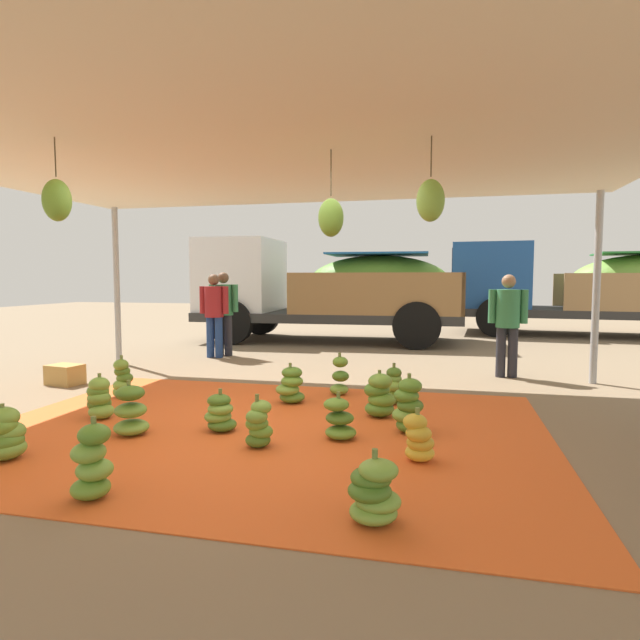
# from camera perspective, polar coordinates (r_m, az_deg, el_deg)

# --- Properties ---
(ground_plane) EXTENTS (40.00, 40.00, 0.00)m
(ground_plane) POSITION_cam_1_polar(r_m,az_deg,el_deg) (8.13, 0.74, -6.01)
(ground_plane) COLOR #7F6B51
(tarp_orange) EXTENTS (5.50, 4.22, 0.01)m
(tarp_orange) POSITION_cam_1_polar(r_m,az_deg,el_deg) (5.32, -6.53, -11.74)
(tarp_orange) COLOR #E05B23
(tarp_orange) RESTS_ON ground
(tent_canopy) EXTENTS (8.00, 7.00, 2.76)m
(tent_canopy) POSITION_cam_1_polar(r_m,az_deg,el_deg) (5.15, -7.13, 17.69)
(tent_canopy) COLOR #9EA0A5
(tent_canopy) RESTS_ON ground
(banana_bunch_0) EXTENTS (0.40, 0.40, 0.45)m
(banana_bunch_0) POSITION_cam_1_polar(r_m,az_deg,el_deg) (3.40, 5.85, -17.99)
(banana_bunch_0) COLOR #75A83D
(banana_bunch_0) RESTS_ON tarp_orange
(banana_bunch_1) EXTENTS (0.44, 0.42, 0.50)m
(banana_bunch_1) POSITION_cam_1_polar(r_m,az_deg,el_deg) (5.75, 6.44, -8.19)
(banana_bunch_1) COLOR #518428
(banana_bunch_1) RESTS_ON tarp_orange
(banana_bunch_2) EXTENTS (0.37, 0.37, 0.48)m
(banana_bunch_2) POSITION_cam_1_polar(r_m,az_deg,el_deg) (6.11, -22.67, -7.86)
(banana_bunch_2) COLOR #75A83D
(banana_bunch_2) RESTS_ON tarp_orange
(banana_bunch_3) EXTENTS (0.30, 0.29, 0.44)m
(banana_bunch_3) POSITION_cam_1_polar(r_m,az_deg,el_deg) (4.46, 10.59, -12.52)
(banana_bunch_3) COLOR gold
(banana_bunch_3) RESTS_ON tarp_orange
(banana_bunch_4) EXTENTS (0.29, 0.29, 0.47)m
(banana_bunch_4) POSITION_cam_1_polar(r_m,az_deg,el_deg) (4.76, -6.62, -11.20)
(banana_bunch_4) COLOR #477523
(banana_bunch_4) RESTS_ON tarp_orange
(banana_bunch_5) EXTENTS (0.39, 0.37, 0.42)m
(banana_bunch_5) POSITION_cam_1_polar(r_m,az_deg,el_deg) (5.31, -10.73, -9.91)
(banana_bunch_5) COLOR #477523
(banana_bunch_5) RESTS_ON tarp_orange
(banana_bunch_6) EXTENTS (0.36, 0.36, 0.56)m
(banana_bunch_6) POSITION_cam_1_polar(r_m,az_deg,el_deg) (4.00, -23.37, -14.05)
(banana_bunch_6) COLOR #60932D
(banana_bunch_6) RESTS_ON tarp_orange
(banana_bunch_7) EXTENTS (0.40, 0.42, 0.46)m
(banana_bunch_7) POSITION_cam_1_polar(r_m,az_deg,el_deg) (5.15, -31.01, -10.54)
(banana_bunch_7) COLOR #6B9E38
(banana_bunch_7) RESTS_ON tarp_orange
(banana_bunch_8) EXTENTS (0.37, 0.34, 0.57)m
(banana_bunch_8) POSITION_cam_1_polar(r_m,az_deg,el_deg) (5.21, 9.53, -9.27)
(banana_bunch_8) COLOR #518428
(banana_bunch_8) RESTS_ON tarp_orange
(banana_bunch_9) EXTENTS (0.40, 0.40, 0.53)m
(banana_bunch_9) POSITION_cam_1_polar(r_m,az_deg,el_deg) (5.38, -19.73, -9.35)
(banana_bunch_9) COLOR #75A83D
(banana_bunch_9) RESTS_ON tarp_orange
(banana_bunch_10) EXTENTS (0.41, 0.41, 0.44)m
(banana_bunch_10) POSITION_cam_1_polar(r_m,az_deg,el_deg) (4.99, 2.09, -10.71)
(banana_bunch_10) COLOR #60932D
(banana_bunch_10) RESTS_ON tarp_orange
(banana_bunch_11) EXTENTS (0.32, 0.33, 0.49)m
(banana_bunch_11) POSITION_cam_1_polar(r_m,az_deg,el_deg) (6.33, 7.91, -7.15)
(banana_bunch_11) COLOR #477523
(banana_bunch_11) RESTS_ON tarp_orange
(banana_bunch_12) EXTENTS (0.31, 0.31, 0.54)m
(banana_bunch_12) POSITION_cam_1_polar(r_m,az_deg,el_deg) (6.74, 2.15, -6.21)
(banana_bunch_12) COLOR #75A83D
(banana_bunch_12) RESTS_ON tarp_orange
(banana_bunch_13) EXTENTS (0.31, 0.32, 0.53)m
(banana_bunch_13) POSITION_cam_1_polar(r_m,az_deg,el_deg) (7.04, -20.53, -6.02)
(banana_bunch_13) COLOR #6B9E38
(banana_bunch_13) RESTS_ON tarp_orange
(banana_bunch_14) EXTENTS (0.42, 0.41, 0.48)m
(banana_bunch_14) POSITION_cam_1_polar(r_m,az_deg,el_deg) (6.33, -3.17, -7.15)
(banana_bunch_14) COLOR #518428
(banana_bunch_14) RESTS_ON tarp_orange
(cargo_truck_main) EXTENTS (6.11, 2.65, 2.40)m
(cargo_truck_main) POSITION_cam_1_polar(r_m,az_deg,el_deg) (12.44, 0.44, 3.51)
(cargo_truck_main) COLOR #2D2D2D
(cargo_truck_main) RESTS_ON ground
(cargo_truck_far) EXTENTS (7.07, 2.89, 2.40)m
(cargo_truck_far) POSITION_cam_1_polar(r_m,az_deg,el_deg) (15.24, 26.93, 3.30)
(cargo_truck_far) COLOR #2D2D2D
(cargo_truck_far) RESTS_ON ground
(worker_0) EXTENTS (0.57, 0.35, 1.54)m
(worker_0) POSITION_cam_1_polar(r_m,az_deg,el_deg) (8.37, 19.58, 0.25)
(worker_0) COLOR #26262D
(worker_0) RESTS_ON ground
(worker_1) EXTENTS (0.57, 0.35, 1.56)m
(worker_1) POSITION_cam_1_polar(r_m,az_deg,el_deg) (10.03, -11.34, 1.16)
(worker_1) COLOR navy
(worker_1) RESTS_ON ground
(worker_2) EXTENTS (0.58, 0.36, 1.60)m
(worker_2) POSITION_cam_1_polar(r_m,az_deg,el_deg) (10.25, -10.35, 1.37)
(worker_2) COLOR #26262D
(worker_2) RESTS_ON ground
(crate_0) EXTENTS (0.50, 0.40, 0.28)m
(crate_0) POSITION_cam_1_polar(r_m,az_deg,el_deg) (8.27, -25.79, -5.32)
(crate_0) COLOR #B78947
(crate_0) RESTS_ON ground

